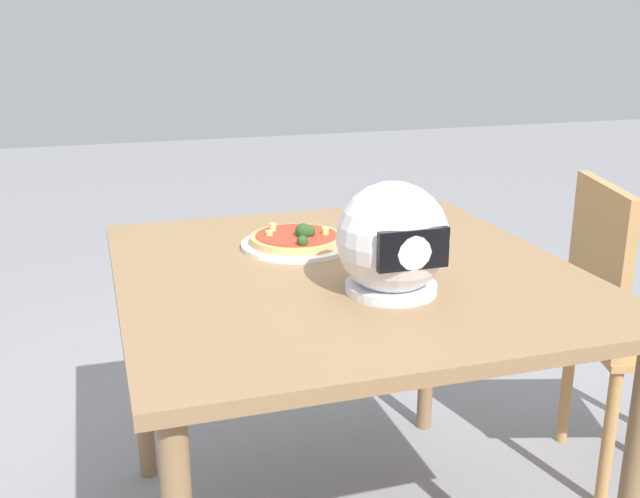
{
  "coord_description": "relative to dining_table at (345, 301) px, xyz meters",
  "views": [
    {
      "loc": [
        0.55,
        1.54,
        1.33
      ],
      "look_at": [
        0.03,
        -0.1,
        0.8
      ],
      "focal_mm": 41.61,
      "sensor_mm": 36.0,
      "label": 1
    }
  ],
  "objects": [
    {
      "name": "dining_table",
      "position": [
        0.0,
        0.0,
        0.0
      ],
      "size": [
        1.04,
        1.09,
        0.78
      ],
      "color": "olive",
      "rests_on": "ground"
    },
    {
      "name": "pizza",
      "position": [
        0.06,
        -0.19,
        0.11
      ],
      "size": [
        0.24,
        0.24,
        0.05
      ],
      "color": "tan",
      "rests_on": "pizza_plate"
    },
    {
      "name": "motorcycle_helmet",
      "position": [
        -0.04,
        0.18,
        0.2
      ],
      "size": [
        0.24,
        0.24,
        0.24
      ],
      "color": "silver",
      "rests_on": "dining_table"
    },
    {
      "name": "pizza_plate",
      "position": [
        0.07,
        -0.19,
        0.09
      ],
      "size": [
        0.28,
        0.28,
        0.01
      ],
      "primitive_type": "cylinder",
      "color": "white",
      "rests_on": "dining_table"
    },
    {
      "name": "chair_side",
      "position": [
        -0.88,
        -0.08,
        -0.18
      ],
      "size": [
        0.5,
        0.5,
        0.9
      ],
      "color": "#B7844C",
      "rests_on": "ground"
    }
  ]
}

